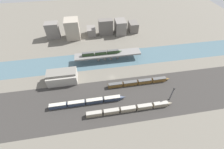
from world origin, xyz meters
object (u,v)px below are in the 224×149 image
object	(u,v)px
train_on_bridge	(102,53)
train_yard_far	(139,82)
train_yard_near	(130,109)
signal_tower	(172,94)
warehouse_building	(62,76)
train_yard_mid	(88,102)

from	to	relation	value
train_on_bridge	train_yard_far	distance (m)	45.90
train_yard_near	train_yard_far	size ratio (longest dim) A/B	1.19
train_on_bridge	signal_tower	xyz separation A→B (m)	(46.09, -55.88, -2.11)
train_yard_near	signal_tower	world-z (taller)	signal_tower
train_yard_far	warehouse_building	size ratio (longest dim) A/B	2.22
warehouse_building	train_yard_far	bearing A→B (deg)	-12.39
train_yard_far	signal_tower	size ratio (longest dim) A/B	3.92
train_yard_far	train_on_bridge	bearing A→B (deg)	126.81
warehouse_building	train_yard_mid	bearing A→B (deg)	-53.51
train_yard_mid	signal_tower	world-z (taller)	signal_tower
train_on_bridge	train_yard_mid	xyz separation A→B (m)	(-16.90, -49.19, -7.12)
train_on_bridge	signal_tower	distance (m)	72.47
train_yard_near	signal_tower	xyz separation A→B (m)	(32.83, 4.36, 4.97)
train_on_bridge	train_yard_near	world-z (taller)	train_on_bridge
train_yard_mid	train_yard_far	world-z (taller)	train_yard_far
train_yard_near	warehouse_building	bearing A→B (deg)	142.82
train_on_bridge	train_yard_near	bearing A→B (deg)	-77.59
train_yard_near	warehouse_building	size ratio (longest dim) A/B	2.65
train_on_bridge	warehouse_building	bearing A→B (deg)	-148.85
train_on_bridge	train_yard_far	world-z (taller)	train_on_bridge
train_yard_mid	warehouse_building	xyz separation A→B (m)	(-19.92, 26.94, 3.26)
train_yard_near	signal_tower	distance (m)	33.49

